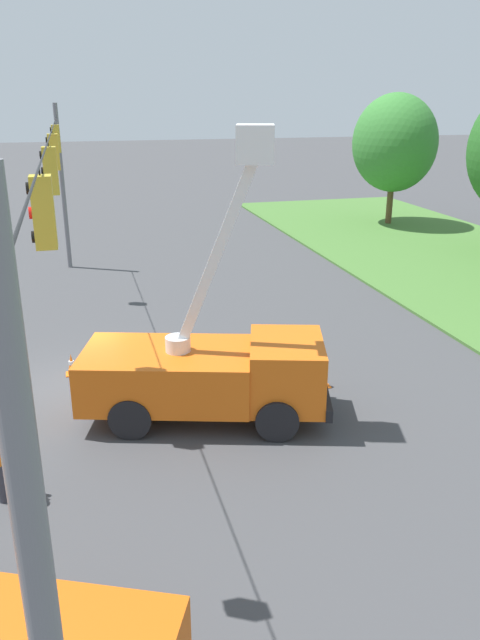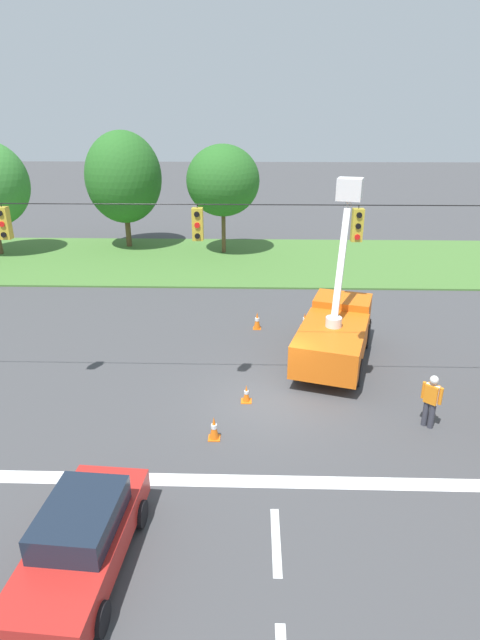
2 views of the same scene
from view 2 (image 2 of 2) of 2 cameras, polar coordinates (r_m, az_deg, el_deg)
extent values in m
plane|color=#424244|center=(17.23, 3.35, -9.21)|extent=(200.00, 200.00, 0.00)
cube|color=#477533|center=(33.91, 2.56, 6.86)|extent=(56.00, 12.00, 0.10)
cube|color=silver|center=(13.91, 3.81, -17.95)|extent=(17.60, 0.50, 0.01)
cube|color=silver|center=(12.45, 4.14, -23.88)|extent=(0.20, 2.00, 0.01)
cylinder|color=black|center=(14.92, 3.92, 13.01)|extent=(26.00, 0.03, 0.03)
cylinder|color=black|center=(16.69, -25.64, 11.75)|extent=(0.02, 0.02, 0.10)
cube|color=gold|center=(16.77, -25.34, 9.98)|extent=(0.32, 0.28, 0.96)
cylinder|color=black|center=(16.58, -25.76, 10.93)|extent=(0.16, 0.05, 0.16)
cylinder|color=red|center=(16.63, -25.57, 9.85)|extent=(0.16, 0.05, 0.16)
cylinder|color=black|center=(16.69, -25.39, 8.79)|extent=(0.16, 0.05, 0.16)
cylinder|color=black|center=(15.01, -4.92, 12.84)|extent=(0.02, 0.02, 0.10)
cube|color=gold|center=(15.10, -4.86, 10.86)|extent=(0.32, 0.28, 0.96)
cylinder|color=black|center=(14.89, -4.96, 11.95)|extent=(0.16, 0.05, 0.16)
cylinder|color=red|center=(14.95, -4.92, 10.74)|extent=(0.16, 0.05, 0.16)
cylinder|color=black|center=(15.01, -4.88, 9.54)|extent=(0.16, 0.05, 0.16)
cylinder|color=black|center=(15.22, 13.43, 12.47)|extent=(0.02, 0.02, 0.10)
cube|color=gold|center=(15.31, 13.25, 10.52)|extent=(0.32, 0.28, 0.96)
cylinder|color=black|center=(15.10, 13.48, 11.58)|extent=(0.16, 0.05, 0.16)
cylinder|color=black|center=(15.16, 13.37, 10.39)|extent=(0.16, 0.05, 0.16)
cylinder|color=red|center=(15.22, 13.26, 9.22)|extent=(0.16, 0.05, 0.16)
cylinder|color=brown|center=(38.16, -12.68, 10.14)|extent=(0.39, 0.39, 2.77)
ellipsoid|color=#286623|center=(37.61, -13.15, 15.58)|extent=(5.33, 5.81, 6.35)
cylinder|color=brown|center=(35.48, -1.88, 9.90)|extent=(0.28, 0.28, 2.93)
ellipsoid|color=#286623|center=(34.90, -1.96, 15.63)|extent=(4.94, 5.05, 4.73)
cube|color=orange|center=(18.90, 10.36, -2.76)|extent=(3.43, 4.54, 1.23)
cube|color=orange|center=(21.48, 11.55, 0.66)|extent=(2.67, 2.31, 1.52)
cube|color=#1E2838|center=(21.95, 11.81, 1.85)|extent=(1.95, 0.67, 0.68)
cube|color=black|center=(22.58, 11.75, 0.05)|extent=(2.31, 0.83, 0.30)
cylinder|color=black|center=(21.68, 8.47, -1.08)|extent=(0.56, 1.04, 1.00)
cylinder|color=black|center=(21.47, 14.19, -1.78)|extent=(0.56, 1.04, 1.00)
cylinder|color=black|center=(18.67, 6.59, -4.95)|extent=(0.56, 1.04, 1.00)
cylinder|color=black|center=(18.43, 13.25, -5.82)|extent=(0.56, 1.04, 1.00)
cylinder|color=silver|center=(18.84, 10.66, -0.21)|extent=(0.60, 0.60, 0.36)
cube|color=white|center=(19.03, 11.50, 6.58)|extent=(0.81, 2.01, 4.61)
cube|color=white|center=(19.43, 12.43, 14.40)|extent=(1.09, 1.03, 0.80)
cube|color=red|center=(11.92, -17.69, -23.36)|extent=(2.05, 4.41, 0.64)
cube|color=#192333|center=(11.60, -17.77, -20.68)|extent=(1.63, 2.16, 0.60)
cylinder|color=black|center=(11.09, -15.69, -30.05)|extent=(0.24, 0.65, 0.64)
cylinder|color=black|center=(11.70, -24.66, -27.97)|extent=(0.24, 0.65, 0.64)
cylinder|color=black|center=(12.77, -11.30, -20.90)|extent=(0.24, 0.65, 0.64)
cylinder|color=black|center=(13.31, -18.88, -19.73)|extent=(0.24, 0.65, 0.64)
cylinder|color=#383842|center=(16.74, 21.06, -10.16)|extent=(0.18, 0.18, 0.85)
cylinder|color=#383842|center=(16.80, 20.43, -9.94)|extent=(0.18, 0.18, 0.85)
cube|color=orange|center=(16.41, 21.08, -7.89)|extent=(0.46, 0.45, 0.60)
cube|color=silver|center=(16.41, 21.08, -7.89)|extent=(0.36, 0.34, 0.62)
cylinder|color=orange|center=(16.32, 21.96, -8.09)|extent=(0.11, 0.11, 0.55)
cylinder|color=orange|center=(16.48, 20.24, -7.52)|extent=(0.11, 0.11, 0.55)
sphere|color=tan|center=(16.21, 21.29, -6.57)|extent=(0.22, 0.22, 0.22)
sphere|color=white|center=(16.18, 21.32, -6.38)|extent=(0.26, 0.26, 0.26)
cube|color=orange|center=(22.82, 1.95, -0.95)|extent=(0.36, 0.36, 0.03)
cone|color=orange|center=(22.67, 1.97, -0.01)|extent=(0.31, 0.31, 0.78)
cylinder|color=white|center=(22.65, 1.97, 0.08)|extent=(0.19, 0.19, 0.14)
cube|color=orange|center=(23.19, 7.36, -0.75)|extent=(0.36, 0.36, 0.03)
cone|color=orange|center=(23.06, 7.40, 0.06)|extent=(0.27, 0.27, 0.67)
cylinder|color=white|center=(23.04, 7.40, 0.13)|extent=(0.17, 0.17, 0.12)
cube|color=orange|center=(15.42, -2.96, -13.31)|extent=(0.36, 0.36, 0.03)
cone|color=orange|center=(15.21, -2.99, -12.16)|extent=(0.29, 0.29, 0.72)
cylinder|color=white|center=(15.19, -2.99, -12.04)|extent=(0.18, 0.18, 0.13)
cube|color=orange|center=(17.17, 0.73, -9.24)|extent=(0.36, 0.36, 0.03)
cone|color=orange|center=(17.01, 0.73, -8.34)|extent=(0.24, 0.24, 0.60)
cylinder|color=white|center=(16.99, 0.73, -8.25)|extent=(0.15, 0.15, 0.11)
camera|label=1|loc=(22.54, 50.43, 10.58)|focal=35.00mm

